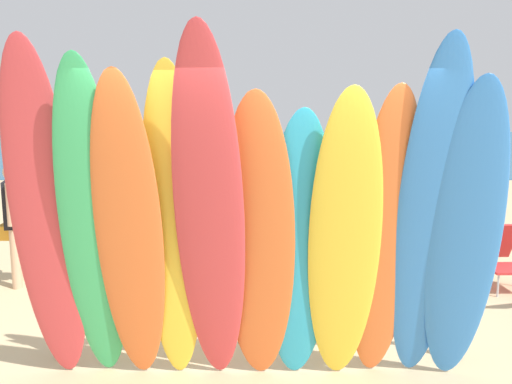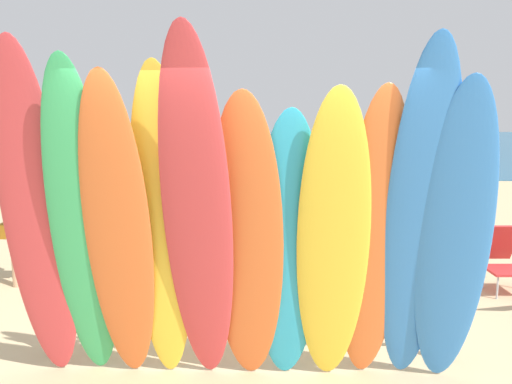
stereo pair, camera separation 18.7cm
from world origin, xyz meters
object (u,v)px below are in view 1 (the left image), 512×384
at_px(surfboard_orange_5, 257,244).
at_px(surfboard_yellow_3, 172,230).
at_px(surfboard_yellow_7, 343,243).
at_px(surfboard_orange_8, 383,241).
at_px(beachgoer_photographing, 13,216).
at_px(beach_chair_red, 500,254).
at_px(surfboard_teal_6, 298,251).
at_px(beachgoer_strolling, 273,169).
at_px(surfboard_red_0, 44,220).
at_px(surfboard_red_4, 208,219).
at_px(surfboard_blue_9, 428,222).
at_px(distant_boat, 372,159).
at_px(surfboard_blue_10, 463,240).
at_px(surfboard_orange_2, 128,237).
at_px(surfboard_rack, 257,302).
at_px(surfboard_green_1, 91,230).
at_px(beachgoer_by_water, 98,176).

bearing_deg(surfboard_orange_5, surfboard_yellow_3, -174.79).
relative_size(surfboard_yellow_7, surfboard_orange_8, 0.99).
distance_m(beachgoer_photographing, beach_chair_red, 6.18).
bearing_deg(surfboard_teal_6, beach_chair_red, 38.45).
height_order(beachgoer_photographing, beachgoer_strolling, beachgoer_photographing).
distance_m(surfboard_red_0, beachgoer_strolling, 8.34).
bearing_deg(surfboard_red_4, beach_chair_red, 42.40).
xyz_separation_m(surfboard_yellow_3, surfboard_blue_9, (1.97, -0.07, 0.08)).
xyz_separation_m(surfboard_red_0, distant_boat, (6.70, 18.61, -1.23)).
height_order(surfboard_orange_5, surfboard_blue_10, surfboard_blue_10).
distance_m(surfboard_teal_6, beach_chair_red, 3.73).
xyz_separation_m(surfboard_orange_2, surfboard_orange_5, (0.98, 0.08, -0.07)).
bearing_deg(beachgoer_photographing, surfboard_orange_5, -144.64).
height_order(surfboard_teal_6, beach_chair_red, surfboard_teal_6).
distance_m(surfboard_rack, surfboard_yellow_7, 1.09).
bearing_deg(beachgoer_photographing, surfboard_orange_2, -156.48).
height_order(surfboard_yellow_3, distant_boat, surfboard_yellow_3).
height_order(surfboard_rack, surfboard_yellow_3, surfboard_yellow_3).
bearing_deg(surfboard_green_1, surfboard_red_4, -8.22).
xyz_separation_m(surfboard_rack, surfboard_yellow_3, (-0.66, -0.49, 0.77)).
relative_size(surfboard_orange_2, surfboard_red_4, 0.89).
relative_size(surfboard_orange_2, surfboard_blue_9, 0.91).
bearing_deg(surfboard_rack, beachgoer_photographing, 146.65).
distance_m(surfboard_red_4, beachgoer_strolling, 8.22).
distance_m(surfboard_red_0, surfboard_orange_2, 0.67).
bearing_deg(surfboard_red_0, surfboard_yellow_7, 0.96).
distance_m(surfboard_orange_8, surfboard_blue_9, 0.37).
bearing_deg(beach_chair_red, distant_boat, 81.30).
relative_size(surfboard_rack, surfboard_yellow_3, 1.39).
distance_m(beachgoer_photographing, beachgoer_by_water, 3.82).
height_order(surfboard_orange_5, beachgoer_photographing, surfboard_orange_5).
bearing_deg(distant_boat, surfboard_yellow_3, -107.12).
bearing_deg(surfboard_teal_6, surfboard_blue_10, -7.70).
relative_size(beachgoer_strolling, distant_boat, 0.36).
xyz_separation_m(surfboard_red_4, distant_boat, (5.43, 18.71, -1.26)).
distance_m(surfboard_rack, surfboard_red_0, 1.92).
height_order(surfboard_orange_5, distant_boat, surfboard_orange_5).
xyz_separation_m(surfboard_green_1, surfboard_orange_5, (1.27, 0.06, -0.12)).
height_order(beachgoer_strolling, beach_chair_red, beachgoer_strolling).
bearing_deg(beachgoer_strolling, surfboard_red_4, 26.72).
height_order(surfboard_yellow_3, surfboard_blue_10, surfboard_yellow_3).
distance_m(surfboard_orange_5, distant_boat, 19.29).
distance_m(surfboard_orange_2, surfboard_blue_10, 2.56).
bearing_deg(distant_boat, surfboard_orange_2, -107.95).
height_order(surfboard_blue_9, beachgoer_strolling, surfboard_blue_9).
xyz_separation_m(surfboard_rack, surfboard_orange_5, (-0.00, -0.49, 0.66)).
distance_m(surfboard_blue_9, beachgoer_photographing, 5.11).
relative_size(surfboard_orange_2, surfboard_yellow_3, 0.98).
distance_m(surfboard_orange_8, beachgoer_strolling, 8.07).
distance_m(surfboard_blue_9, beach_chair_red, 3.22).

